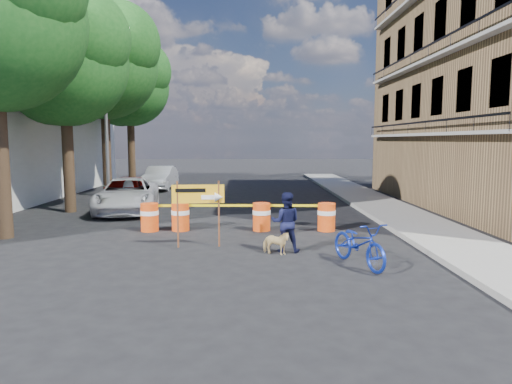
{
  "coord_description": "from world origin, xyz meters",
  "views": [
    {
      "loc": [
        0.45,
        -11.5,
        2.9
      ],
      "look_at": [
        0.69,
        2.62,
        1.3
      ],
      "focal_mm": 32.0,
      "sensor_mm": 36.0,
      "label": 1
    }
  ],
  "objects_px": {
    "detour_sign": "(205,199)",
    "sedan_silver": "(160,178)",
    "bicycle": "(360,223)",
    "barrel_mid_right": "(262,216)",
    "dog": "(276,243)",
    "sedan_red": "(127,192)",
    "barrel_far_left": "(150,217)",
    "barrel_mid_left": "(180,216)",
    "pedestrian": "(286,222)",
    "suv_white": "(127,195)",
    "barrel_far_right": "(326,216)"
  },
  "relations": [
    {
      "from": "detour_sign",
      "to": "pedestrian",
      "type": "bearing_deg",
      "value": -19.54
    },
    {
      "from": "dog",
      "to": "suv_white",
      "type": "relative_size",
      "value": 0.15
    },
    {
      "from": "barrel_far_left",
      "to": "detour_sign",
      "type": "bearing_deg",
      "value": -48.2
    },
    {
      "from": "detour_sign",
      "to": "sedan_red",
      "type": "distance_m",
      "value": 8.43
    },
    {
      "from": "barrel_mid_left",
      "to": "suv_white",
      "type": "distance_m",
      "value": 4.77
    },
    {
      "from": "barrel_mid_right",
      "to": "bicycle",
      "type": "height_order",
      "value": "bicycle"
    },
    {
      "from": "barrel_mid_right",
      "to": "suv_white",
      "type": "bearing_deg",
      "value": 143.47
    },
    {
      "from": "pedestrian",
      "to": "suv_white",
      "type": "relative_size",
      "value": 0.32
    },
    {
      "from": "barrel_far_left",
      "to": "sedan_red",
      "type": "height_order",
      "value": "sedan_red"
    },
    {
      "from": "bicycle",
      "to": "sedan_silver",
      "type": "distance_m",
      "value": 18.63
    },
    {
      "from": "barrel_mid_right",
      "to": "detour_sign",
      "type": "xyz_separation_m",
      "value": [
        -1.6,
        -2.25,
        0.86
      ]
    },
    {
      "from": "detour_sign",
      "to": "bicycle",
      "type": "relative_size",
      "value": 0.9
    },
    {
      "from": "bicycle",
      "to": "barrel_mid_left",
      "type": "bearing_deg",
      "value": 117.63
    },
    {
      "from": "barrel_far_left",
      "to": "suv_white",
      "type": "xyz_separation_m",
      "value": [
        -1.75,
        3.98,
        0.22
      ]
    },
    {
      "from": "pedestrian",
      "to": "barrel_mid_right",
      "type": "bearing_deg",
      "value": -72.87
    },
    {
      "from": "barrel_far_left",
      "to": "suv_white",
      "type": "height_order",
      "value": "suv_white"
    },
    {
      "from": "barrel_mid_left",
      "to": "suv_white",
      "type": "xyz_separation_m",
      "value": [
        -2.72,
        3.91,
        0.22
      ]
    },
    {
      "from": "barrel_mid_left",
      "to": "detour_sign",
      "type": "relative_size",
      "value": 0.5
    },
    {
      "from": "barrel_mid_left",
      "to": "barrel_mid_right",
      "type": "distance_m",
      "value": 2.62
    },
    {
      "from": "barrel_mid_right",
      "to": "dog",
      "type": "relative_size",
      "value": 1.24
    },
    {
      "from": "detour_sign",
      "to": "barrel_far_left",
      "type": "bearing_deg",
      "value": 127.15
    },
    {
      "from": "sedan_red",
      "to": "barrel_mid_right",
      "type": "bearing_deg",
      "value": -43.59
    },
    {
      "from": "barrel_mid_left",
      "to": "dog",
      "type": "xyz_separation_m",
      "value": [
        2.89,
        -3.17,
        -0.16
      ]
    },
    {
      "from": "pedestrian",
      "to": "bicycle",
      "type": "height_order",
      "value": "bicycle"
    },
    {
      "from": "barrel_mid_left",
      "to": "sedan_silver",
      "type": "relative_size",
      "value": 0.22
    },
    {
      "from": "pedestrian",
      "to": "sedan_silver",
      "type": "distance_m",
      "value": 16.74
    },
    {
      "from": "dog",
      "to": "sedan_red",
      "type": "distance_m",
      "value": 10.16
    },
    {
      "from": "dog",
      "to": "barrel_mid_left",
      "type": "bearing_deg",
      "value": 62.7
    },
    {
      "from": "bicycle",
      "to": "barrel_mid_right",
      "type": "bearing_deg",
      "value": 96.36
    },
    {
      "from": "barrel_mid_right",
      "to": "barrel_far_right",
      "type": "distance_m",
      "value": 2.09
    },
    {
      "from": "barrel_far_right",
      "to": "dog",
      "type": "height_order",
      "value": "barrel_far_right"
    },
    {
      "from": "sedan_red",
      "to": "sedan_silver",
      "type": "xyz_separation_m",
      "value": [
        0.0,
        7.61,
        -0.01
      ]
    },
    {
      "from": "detour_sign",
      "to": "dog",
      "type": "xyz_separation_m",
      "value": [
        1.87,
        -0.87,
        -1.02
      ]
    },
    {
      "from": "pedestrian",
      "to": "barrel_far_right",
      "type": "bearing_deg",
      "value": -113.1
    },
    {
      "from": "pedestrian",
      "to": "detour_sign",
      "type": "bearing_deg",
      "value": -8.74
    },
    {
      "from": "barrel_far_left",
      "to": "barrel_mid_left",
      "type": "xyz_separation_m",
      "value": [
        0.98,
        0.07,
        0.0
      ]
    },
    {
      "from": "barrel_far_right",
      "to": "barrel_mid_left",
      "type": "bearing_deg",
      "value": 178.49
    },
    {
      "from": "bicycle",
      "to": "suv_white",
      "type": "xyz_separation_m",
      "value": [
        -7.48,
        8.16,
        -0.32
      ]
    },
    {
      "from": "barrel_mid_left",
      "to": "sedan_red",
      "type": "height_order",
      "value": "sedan_red"
    },
    {
      "from": "barrel_far_right",
      "to": "dog",
      "type": "distance_m",
      "value": 3.55
    },
    {
      "from": "bicycle",
      "to": "dog",
      "type": "relative_size",
      "value": 2.77
    },
    {
      "from": "barrel_mid_right",
      "to": "dog",
      "type": "bearing_deg",
      "value": -85.06
    },
    {
      "from": "detour_sign",
      "to": "sedan_silver",
      "type": "height_order",
      "value": "detour_sign"
    },
    {
      "from": "sedan_red",
      "to": "sedan_silver",
      "type": "height_order",
      "value": "sedan_red"
    },
    {
      "from": "dog",
      "to": "sedan_silver",
      "type": "relative_size",
      "value": 0.17
    },
    {
      "from": "pedestrian",
      "to": "barrel_mid_left",
      "type": "bearing_deg",
      "value": -36.03
    },
    {
      "from": "barrel_far_left",
      "to": "barrel_mid_left",
      "type": "height_order",
      "value": "same"
    },
    {
      "from": "detour_sign",
      "to": "suv_white",
      "type": "bearing_deg",
      "value": 116.4
    },
    {
      "from": "suv_white",
      "to": "sedan_silver",
      "type": "relative_size",
      "value": 1.19
    },
    {
      "from": "barrel_mid_right",
      "to": "barrel_far_right",
      "type": "relative_size",
      "value": 1.0
    }
  ]
}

